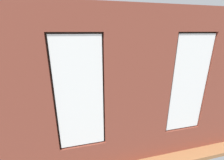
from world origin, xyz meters
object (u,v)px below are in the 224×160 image
object	(u,v)px
potted_plant_by_left_couch	(143,85)
papasan_chair	(81,78)
potted_plant_near_tv	(47,105)
candle_jar	(121,87)
cup_ceramic	(116,89)
remote_black	(112,89)
media_console	(37,103)
couch_left	(168,96)
tv_flatscreen	(34,89)
potted_plant_foreground_right	(51,73)
potted_plant_corner_far_left	(206,115)
couch_by_window	(100,132)
potted_plant_corner_near_left	(142,70)
remote_gray	(107,89)
potted_plant_between_couches	(151,106)
remote_silver	(101,92)
coffee_table	(112,91)

from	to	relation	value
potted_plant_by_left_couch	papasan_chair	bearing A→B (deg)	-26.33
potted_plant_near_tv	candle_jar	bearing A→B (deg)	-154.74
cup_ceramic	potted_plant_near_tv	distance (m)	2.63
remote_black	media_console	bearing A→B (deg)	83.16
couch_left	tv_flatscreen	world-z (taller)	tv_flatscreen
couch_left	potted_plant_near_tv	world-z (taller)	potted_plant_near_tv
papasan_chair	potted_plant_foreground_right	distance (m)	1.44
remote_black	potted_plant_corner_far_left	bearing A→B (deg)	-148.23
couch_by_window	potted_plant_near_tv	size ratio (longest dim) A/B	1.87
remote_black	potted_plant_corner_far_left	xyz separation A→B (m)	(-2.18, 2.50, -0.03)
potted_plant_corner_near_left	remote_gray	bearing A→B (deg)	37.81
potted_plant_between_couches	potted_plant_corner_far_left	bearing A→B (deg)	175.02
remote_silver	potted_plant_corner_far_left	distance (m)	3.56
couch_left	candle_jar	world-z (taller)	couch_left
potted_plant_near_tv	potted_plant_corner_near_left	bearing A→B (deg)	-145.38
couch_by_window	potted_plant_near_tv	world-z (taller)	potted_plant_near_tv
papasan_chair	potted_plant_corner_far_left	xyz separation A→B (m)	(-3.33, 4.44, -0.01)
potted_plant_by_left_couch	remote_silver	bearing A→B (deg)	17.78
candle_jar	papasan_chair	size ratio (longest dim) A/B	0.09
remote_gray	potted_plant_corner_far_left	bearing A→B (deg)	-5.33
tv_flatscreen	papasan_chair	xyz separation A→B (m)	(-1.70, -2.06, -0.35)
couch_by_window	couch_left	distance (m)	3.32
remote_silver	papasan_chair	xyz separation A→B (m)	(0.68, -2.05, -0.01)
remote_gray	remote_silver	world-z (taller)	same
remote_silver	potted_plant_between_couches	distance (m)	2.46
media_console	papasan_chair	bearing A→B (deg)	-129.49
cup_ceramic	papasan_chair	bearing A→B (deg)	-58.26
remote_silver	potted_plant_corner_near_left	world-z (taller)	potted_plant_corner_near_left
cup_ceramic	remote_gray	world-z (taller)	cup_ceramic
remote_black	potted_plant_between_couches	distance (m)	2.43
potted_plant_near_tv	potted_plant_corner_far_left	bearing A→B (deg)	163.27
candle_jar	potted_plant_between_couches	size ratio (longest dim) A/B	0.07
couch_left	tv_flatscreen	bearing A→B (deg)	-94.75
cup_ceramic	papasan_chair	size ratio (longest dim) A/B	0.09
candle_jar	potted_plant_near_tv	xyz separation A→B (m)	(2.73, 1.29, 0.12)
remote_black	potted_plant_by_left_couch	size ratio (longest dim) A/B	0.40
candle_jar	potted_plant_near_tv	size ratio (longest dim) A/B	0.10
couch_by_window	remote_gray	distance (m)	2.60
cup_ceramic	potted_plant_corner_far_left	bearing A→B (deg)	130.86
remote_gray	potted_plant_between_couches	xyz separation A→B (m)	(-0.67, 2.45, 0.40)
couch_left	media_console	bearing A→B (deg)	-94.72
coffee_table	potted_plant_by_left_couch	bearing A→B (deg)	-161.12
cup_ceramic	papasan_chair	xyz separation A→B (m)	(1.27, -2.05, -0.05)
remote_black	potted_plant_corner_far_left	distance (m)	3.32
couch_by_window	remote_black	distance (m)	2.57
cup_ceramic	couch_left	bearing A→B (deg)	159.07
potted_plant_between_couches	potted_plant_near_tv	bearing A→B (deg)	-23.34
cup_ceramic	potted_plant_foreground_right	size ratio (longest dim) A/B	0.08
coffee_table	remote_gray	distance (m)	0.23
candle_jar	papasan_chair	bearing A→B (deg)	-48.70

